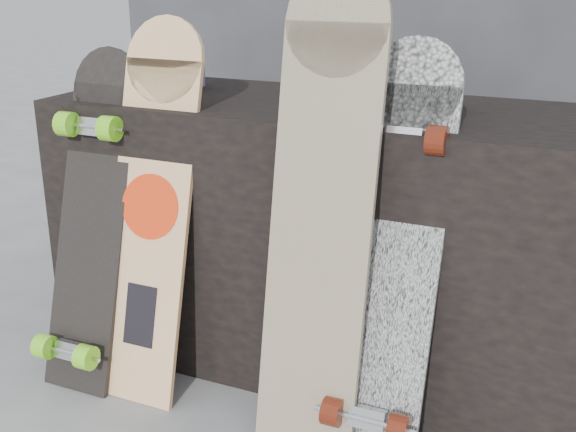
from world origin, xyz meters
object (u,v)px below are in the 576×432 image
at_px(longboard_geisha, 152,201).
at_px(skateboard_dark, 90,216).
at_px(longboard_celtic, 322,207).
at_px(vendor_table, 325,235).
at_px(longboard_cascadia, 392,248).

relative_size(longboard_geisha, skateboard_dark, 1.09).
relative_size(longboard_celtic, skateboard_dark, 1.23).
distance_m(vendor_table, skateboard_dark, 0.69).
bearing_deg(vendor_table, skateboard_dark, -148.51).
height_order(longboard_cascadia, skateboard_dark, longboard_cascadia).
relative_size(vendor_table, longboard_cascadia, 1.57).
relative_size(longboard_cascadia, skateboard_dark, 1.06).
bearing_deg(skateboard_dark, longboard_geisha, 10.36).
distance_m(vendor_table, longboard_cascadia, 0.46).
height_order(vendor_table, longboard_celtic, longboard_celtic).
bearing_deg(skateboard_dark, longboard_celtic, -1.86).
distance_m(longboard_celtic, skateboard_dark, 0.73).
bearing_deg(longboard_cascadia, vendor_table, 132.51).
relative_size(longboard_geisha, longboard_cascadia, 1.03).
relative_size(longboard_geisha, longboard_celtic, 0.89).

